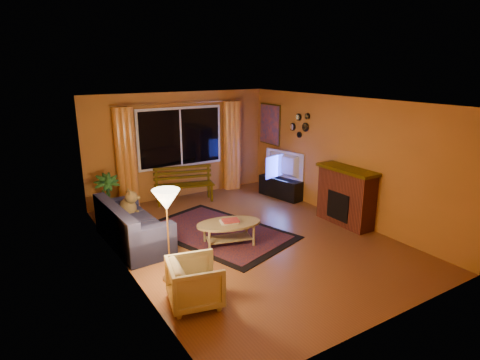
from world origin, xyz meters
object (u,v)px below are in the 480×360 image
bench (185,194)px  armchair (195,280)px  coffee_table (229,234)px  tv_console (281,187)px  sofa (133,224)px  floor_lamp (168,236)px

bench → armchair: 4.23m
coffee_table → tv_console: bearing=34.4°
sofa → armchair: size_ratio=2.70×
coffee_table → sofa: bearing=146.8°
bench → floor_lamp: 3.58m
armchair → floor_lamp: size_ratio=0.50×
sofa → coffee_table: (1.42, -0.93, -0.17)m
bench → coffee_table: (-0.29, -2.55, 0.01)m
floor_lamp → coffee_table: bearing=23.5°
bench → tv_console: tv_console is taller
bench → tv_console: bearing=-8.3°
bench → floor_lamp: (-1.65, -3.14, 0.49)m
bench → floor_lamp: bearing=-103.7°
sofa → armchair: (0.11, -2.29, -0.03)m
sofa → floor_lamp: 1.56m
armchair → tv_console: 4.82m
floor_lamp → sofa: bearing=92.5°
armchair → tv_console: size_ratio=0.61×
armchair → floor_lamp: floor_lamp is taller
sofa → armchair: sofa is taller
coffee_table → tv_console: (2.44, 1.67, 0.03)m
bench → floor_lamp: floor_lamp is taller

